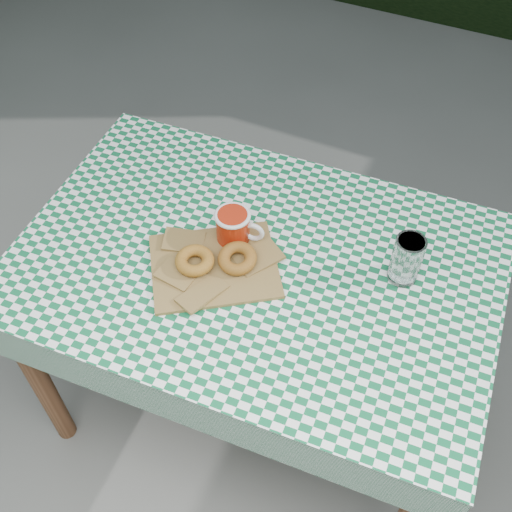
{
  "coord_description": "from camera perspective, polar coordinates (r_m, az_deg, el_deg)",
  "views": [
    {
      "loc": [
        0.5,
        -0.77,
        1.99
      ],
      "look_at": [
        0.09,
        0.14,
        0.79
      ],
      "focal_mm": 43.58,
      "sensor_mm": 36.0,
      "label": 1
    }
  ],
  "objects": [
    {
      "name": "tablecloth",
      "position": [
        1.59,
        -0.06,
        -0.57
      ],
      "size": [
        1.28,
        0.89,
        0.01
      ],
      "primitive_type": "cube",
      "rotation": [
        0.0,
        0.0,
        0.06
      ],
      "color": "#0D5832",
      "rests_on": "table"
    },
    {
      "name": "bagel_front",
      "position": [
        1.56,
        -5.66,
        -0.42
      ],
      "size": [
        0.1,
        0.1,
        0.03
      ],
      "primitive_type": "torus",
      "rotation": [
        0.0,
        0.0,
        0.04
      ],
      "color": "#A06A21",
      "rests_on": "paper_bag"
    },
    {
      "name": "bagel_back",
      "position": [
        1.55,
        -1.72,
        -0.21
      ],
      "size": [
        0.1,
        0.1,
        0.03
      ],
      "primitive_type": "torus",
      "rotation": [
        0.0,
        0.0,
        0.02
      ],
      "color": "brown",
      "rests_on": "paper_bag"
    },
    {
      "name": "paper_bag",
      "position": [
        1.57,
        -3.86,
        -0.85
      ],
      "size": [
        0.4,
        0.39,
        0.02
      ],
      "primitive_type": "cube",
      "rotation": [
        0.0,
        0.0,
        0.6
      ],
      "color": "olive",
      "rests_on": "tablecloth"
    },
    {
      "name": "ground",
      "position": [
        2.19,
        -3.77,
        -15.15
      ],
      "size": [
        60.0,
        60.0,
        0.0
      ],
      "primitive_type": "plane",
      "color": "#54554F",
      "rests_on": "ground"
    },
    {
      "name": "table",
      "position": [
        1.9,
        -0.05,
        -7.78
      ],
      "size": [
        1.25,
        0.87,
        0.75
      ],
      "primitive_type": "cube",
      "rotation": [
        0.0,
        0.0,
        0.06
      ],
      "color": "brown",
      "rests_on": "ground"
    },
    {
      "name": "coffee_mug",
      "position": [
        1.6,
        -2.14,
        2.64
      ],
      "size": [
        0.2,
        0.2,
        0.1
      ],
      "primitive_type": null,
      "rotation": [
        0.0,
        0.0,
        0.13
      ],
      "color": "#9A1E09",
      "rests_on": "tablecloth"
    },
    {
      "name": "drinking_glass",
      "position": [
        1.55,
        13.64,
        -0.3
      ],
      "size": [
        0.09,
        0.09,
        0.13
      ],
      "primitive_type": "cylinder",
      "rotation": [
        0.0,
        0.0,
        -0.29
      ],
      "color": "silver",
      "rests_on": "tablecloth"
    }
  ]
}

